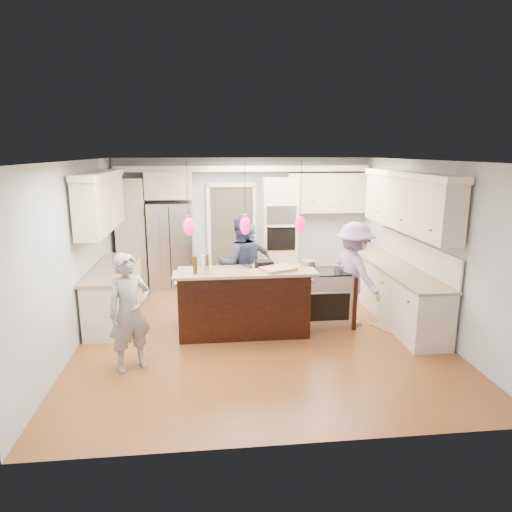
{
  "coord_description": "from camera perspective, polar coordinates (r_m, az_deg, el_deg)",
  "views": [
    {
      "loc": [
        -0.79,
        -6.92,
        2.84
      ],
      "look_at": [
        0.0,
        0.35,
        1.15
      ],
      "focal_mm": 32.0,
      "sensor_mm": 36.0,
      "label": 1
    }
  ],
  "objects": [
    {
      "name": "water_bottle",
      "position": [
        6.59,
        -6.57,
        -1.02
      ],
      "size": [
        0.07,
        0.07,
        0.27
      ],
      "primitive_type": "cylinder",
      "rotation": [
        0.0,
        0.0,
        0.09
      ],
      "color": "silver",
      "rests_on": "kitchen_island"
    },
    {
      "name": "back_upper_cabinets",
      "position": [
        9.76,
        -5.94,
        6.05
      ],
      "size": [
        5.3,
        0.61,
        2.54
      ],
      "color": "beige",
      "rests_on": "ground"
    },
    {
      "name": "floor_rug",
      "position": [
        7.87,
        17.91,
        -8.76
      ],
      "size": [
        0.92,
        1.06,
        0.01
      ],
      "primitive_type": "cube",
      "rotation": [
        0.0,
        0.0,
        0.42
      ],
      "color": "olive",
      "rests_on": "ground"
    },
    {
      "name": "drink_can",
      "position": [
        6.58,
        -6.19,
        -1.69
      ],
      "size": [
        0.08,
        0.08,
        0.12
      ],
      "primitive_type": "cylinder",
      "rotation": [
        0.0,
        0.0,
        -0.34
      ],
      "color": "#B7B7BC",
      "rests_on": "kitchen_island"
    },
    {
      "name": "beer_bottle_c",
      "position": [
        6.65,
        -6.36,
        -0.89
      ],
      "size": [
        0.08,
        0.08,
        0.27
      ],
      "primitive_type": "cylinder",
      "rotation": [
        0.0,
        0.0,
        0.29
      ],
      "color": "#42270B",
      "rests_on": "kitchen_island"
    },
    {
      "name": "person_bar_end",
      "position": [
        6.21,
        -15.52,
        -6.79
      ],
      "size": [
        0.69,
        0.61,
        1.57
      ],
      "primitive_type": "imported",
      "rotation": [
        0.0,
        0.0,
        0.53
      ],
      "color": "gray",
      "rests_on": "ground"
    },
    {
      "name": "cutting_board",
      "position": [
        6.76,
        2.8,
        -1.59
      ],
      "size": [
        0.58,
        0.51,
        0.04
      ],
      "primitive_type": "cube",
      "rotation": [
        0.0,
        0.0,
        0.43
      ],
      "color": "tan",
      "rests_on": "kitchen_island"
    },
    {
      "name": "oven_column",
      "position": [
        9.86,
        2.88,
        3.13
      ],
      "size": [
        0.72,
        0.69,
        2.3
      ],
      "color": "beige",
      "rests_on": "ground"
    },
    {
      "name": "kitchen_island",
      "position": [
        7.4,
        -1.69,
        -5.55
      ],
      "size": [
        2.1,
        1.46,
        1.12
      ],
      "color": "black",
      "rests_on": "ground"
    },
    {
      "name": "refrigerator",
      "position": [
        9.79,
        -10.53,
        1.36
      ],
      "size": [
        0.9,
        0.7,
        1.8
      ],
      "primitive_type": "cube",
      "color": "#B7B7BC",
      "rests_on": "ground"
    },
    {
      "name": "pot_small",
      "position": [
        7.63,
        10.44,
        -1.43
      ],
      "size": [
        0.18,
        0.18,
        0.09
      ],
      "primitive_type": "cylinder",
      "color": "#B7B7BC",
      "rests_on": "island_range"
    },
    {
      "name": "left_cabinets",
      "position": [
        8.1,
        -17.83,
        -0.36
      ],
      "size": [
        0.64,
        2.3,
        2.51
      ],
      "color": "beige",
      "rests_on": "ground"
    },
    {
      "name": "pendant_lights",
      "position": [
        6.52,
        -1.37,
        3.85
      ],
      "size": [
        1.75,
        0.15,
        1.03
      ],
      "color": "black",
      "rests_on": "ground"
    },
    {
      "name": "beer_bottle_b",
      "position": [
        6.57,
        -7.64,
        -1.13
      ],
      "size": [
        0.07,
        0.07,
        0.26
      ],
      "primitive_type": "cylinder",
      "rotation": [
        0.0,
        0.0,
        0.17
      ],
      "color": "#42270B",
      "rests_on": "kitchen_island"
    },
    {
      "name": "island_range",
      "position": [
        7.72,
        8.8,
        -5.15
      ],
      "size": [
        0.82,
        0.71,
        0.92
      ],
      "color": "#B7B7BC",
      "rests_on": "ground"
    },
    {
      "name": "person_far_left",
      "position": [
        8.19,
        -1.97,
        -0.99
      ],
      "size": [
        0.92,
        0.76,
        1.72
      ],
      "primitive_type": "imported",
      "rotation": [
        0.0,
        0.0,
        3.28
      ],
      "color": "navy",
      "rests_on": "ground"
    },
    {
      "name": "room_shell",
      "position": [
        7.04,
        0.31,
        4.66
      ],
      "size": [
        5.54,
        6.04,
        2.72
      ],
      "color": "#B2BCC6",
      "rests_on": "ground"
    },
    {
      "name": "person_range_side",
      "position": [
        7.69,
        12.14,
        -2.21
      ],
      "size": [
        1.04,
        1.28,
        1.72
      ],
      "primitive_type": "imported",
      "rotation": [
        0.0,
        0.0,
        2.0
      ],
      "color": "#AB92C5",
      "rests_on": "ground"
    },
    {
      "name": "ground_plane",
      "position": [
        7.53,
        0.29,
        -9.16
      ],
      "size": [
        6.0,
        6.0,
        0.0
      ],
      "primitive_type": "plane",
      "color": "#945C28",
      "rests_on": "ground"
    },
    {
      "name": "person_far_right",
      "position": [
        8.82,
        -0.66,
        -0.71
      ],
      "size": [
        0.95,
        0.68,
        1.5
      ],
      "primitive_type": "imported",
      "rotation": [
        0.0,
        0.0,
        2.74
      ],
      "color": "slate",
      "rests_on": "ground"
    },
    {
      "name": "right_counter_run",
      "position": [
        8.12,
        17.47,
        -0.31
      ],
      "size": [
        0.64,
        3.1,
        2.51
      ],
      "color": "beige",
      "rests_on": "ground"
    },
    {
      "name": "beer_bottle_a",
      "position": [
        6.61,
        -6.19,
        -0.99
      ],
      "size": [
        0.08,
        0.08,
        0.26
      ],
      "primitive_type": "cylinder",
      "rotation": [
        0.0,
        0.0,
        0.34
      ],
      "color": "#42270B",
      "rests_on": "kitchen_island"
    },
    {
      "name": "pot_large",
      "position": [
        7.68,
        6.63,
        -1.03
      ],
      "size": [
        0.23,
        0.23,
        0.14
      ],
      "primitive_type": "cylinder",
      "color": "#B7B7BC",
      "rests_on": "island_range"
    }
  ]
}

